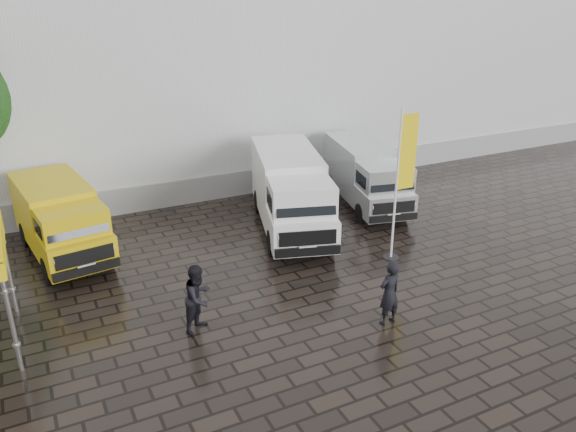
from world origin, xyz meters
name	(u,v)px	position (x,y,z in m)	size (l,w,h in m)	color
ground	(364,272)	(0.00, 0.00, 0.00)	(120.00, 120.00, 0.00)	black
exhibition_hall	(229,27)	(2.00, 16.00, 6.00)	(44.00, 16.00, 12.00)	silver
hall_plinth	(301,174)	(2.00, 7.95, 0.50)	(44.00, 0.15, 1.00)	gray
van_yellow	(61,222)	(-7.88, 5.14, 1.14)	(1.90, 4.95, 2.29)	gold
van_white	(291,194)	(-0.55, 3.84, 1.32)	(2.03, 6.10, 2.64)	white
van_silver	(366,177)	(3.13, 4.70, 1.16)	(1.79, 5.37, 2.33)	silver
flagpole	(402,178)	(1.47, 0.43, 2.62)	(0.88, 0.50, 4.73)	black
wheelie_bin	(393,163)	(6.48, 7.46, 0.50)	(0.60, 0.60, 0.99)	black
person_front	(389,293)	(-0.99, -2.56, 0.86)	(0.63, 0.41, 1.72)	black
person_tent	(199,298)	(-5.33, -0.70, 0.88)	(0.85, 0.66, 1.75)	black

